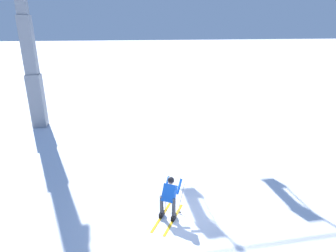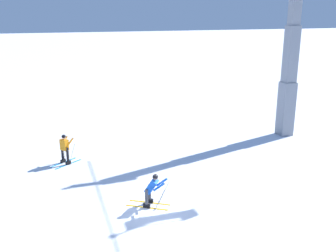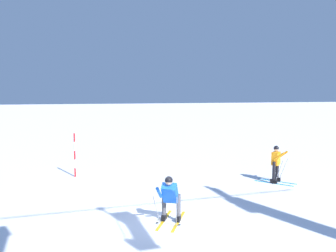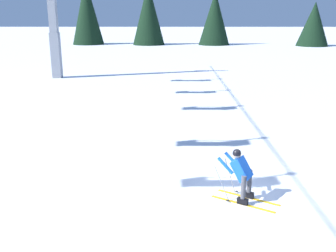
# 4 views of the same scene
# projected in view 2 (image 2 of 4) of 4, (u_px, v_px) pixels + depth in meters

# --- Properties ---
(ground_plane) EXTENTS (260.00, 260.00, 0.00)m
(ground_plane) POSITION_uv_depth(u_px,v_px,m) (156.00, 211.00, 15.33)
(ground_plane) COLOR white
(skier_carving_main) EXTENTS (1.39, 1.77, 1.53)m
(skier_carving_main) POSITION_uv_depth(u_px,v_px,m) (152.00, 188.00, 15.56)
(skier_carving_main) COLOR yellow
(skier_carving_main) RESTS_ON ground_plane
(lift_tower_near) EXTENTS (0.83, 3.01, 10.69)m
(lift_tower_near) POSITION_uv_depth(u_px,v_px,m) (290.00, 65.00, 23.53)
(lift_tower_near) COLOR gray
(lift_tower_near) RESTS_ON ground_plane
(skier_distant_uphill) EXTENTS (1.38, 1.64, 1.59)m
(skier_distant_uphill) POSITION_uv_depth(u_px,v_px,m) (65.00, 147.00, 19.87)
(skier_distant_uphill) COLOR #198CCC
(skier_distant_uphill) RESTS_ON ground_plane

